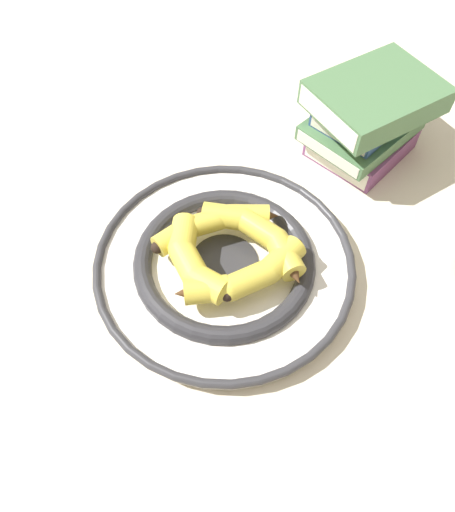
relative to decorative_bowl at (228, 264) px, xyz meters
The scene contains 7 objects.
ground_plane 0.04m from the decorative_bowl, ahead, with size 2.80×2.80×0.00m, color beige.
decorative_bowl is the anchor object (origin of this frame).
banana_a 0.06m from the decorative_bowl, 39.74° to the right, with size 0.11×0.19×0.04m.
banana_b 0.06m from the decorative_bowl, 42.70° to the left, with size 0.14×0.17×0.03m.
banana_c 0.07m from the decorative_bowl, 128.24° to the left, with size 0.14×0.13×0.04m.
banana_d 0.07m from the decorative_bowl, 133.33° to the right, with size 0.15×0.16×0.04m.
book_stack 0.35m from the decorative_bowl, 23.02° to the right, with size 0.25×0.24×0.15m.
Camera 1 is at (-0.42, -0.14, 0.64)m, focal length 35.00 mm.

